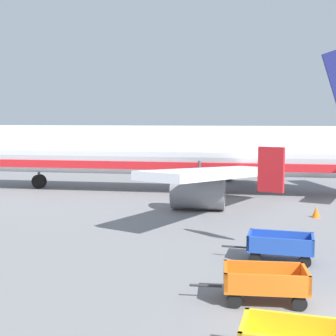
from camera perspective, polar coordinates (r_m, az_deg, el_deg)
The scene contains 5 objects.
grass_strip at distance 73.30m, azimuth -13.82°, elevation 1.61°, with size 220.00×28.00×0.06m, color #477A38.
airplane at distance 35.16m, azimuth 1.81°, elevation 1.99°, with size 34.27×28.52×11.34m.
baggage_cart_fourth_in_row at distance 14.95m, azimuth 11.67°, elevation -13.50°, with size 3.50×2.38×1.07m.
baggage_cart_far_end at distance 19.06m, azimuth 13.46°, elevation -9.21°, with size 3.31×2.68×1.07m.
traffic_cone_near_plane at distance 27.75m, azimuth 17.56°, elevation -5.13°, with size 0.47×0.47×0.61m, color orange.
Camera 1 is at (-8.45, -9.14, 5.59)m, focal length 50.16 mm.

